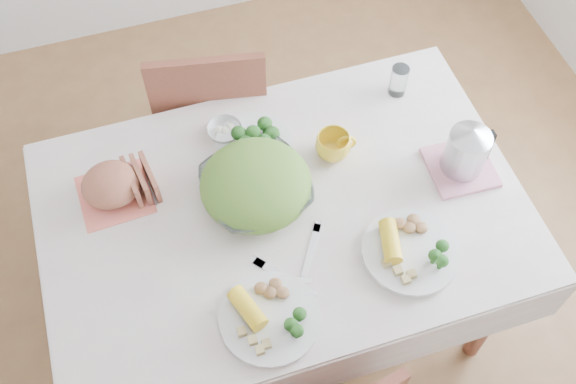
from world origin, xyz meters
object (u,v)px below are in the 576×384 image
object	(u,v)px
chair_far	(213,110)
yellow_mug	(333,146)
dinner_plate_left	(270,319)
electric_kettle	(468,146)
salad_bowl	(256,189)
dining_table	(284,265)
dinner_plate_right	(410,252)

from	to	relation	value
chair_far	yellow_mug	world-z (taller)	chair_far
dinner_plate_left	electric_kettle	world-z (taller)	electric_kettle
chair_far	salad_bowl	distance (m)	0.72
dining_table	electric_kettle	world-z (taller)	electric_kettle
dining_table	yellow_mug	world-z (taller)	yellow_mug
dinner_plate_left	yellow_mug	bearing A→B (deg)	53.58
dinner_plate_left	electric_kettle	bearing A→B (deg)	22.94
dinner_plate_left	electric_kettle	size ratio (longest dim) A/B	1.53
dining_table	dinner_plate_left	bearing A→B (deg)	-113.55
dining_table	dinner_plate_left	size ratio (longest dim) A/B	4.88
dinner_plate_left	dinner_plate_right	xyz separation A→B (m)	(0.46, 0.07, 0.00)
yellow_mug	electric_kettle	distance (m)	0.42
chair_far	yellow_mug	distance (m)	0.71
dinner_plate_right	electric_kettle	xyz separation A→B (m)	(0.28, 0.24, 0.11)
dining_table	dinner_plate_right	size ratio (longest dim) A/B	4.78
salad_bowl	electric_kettle	xyz separation A→B (m)	(0.66, -0.10, 0.08)
dinner_plate_left	chair_far	bearing A→B (deg)	86.10
dinner_plate_right	yellow_mug	bearing A→B (deg)	102.97
chair_far	yellow_mug	size ratio (longest dim) A/B	8.14
chair_far	salad_bowl	bearing A→B (deg)	101.61
dining_table	chair_far	size ratio (longest dim) A/B	1.48
salad_bowl	electric_kettle	distance (m)	0.67
chair_far	dining_table	bearing A→B (deg)	106.93
dining_table	salad_bowl	world-z (taller)	salad_bowl
dinner_plate_right	yellow_mug	world-z (taller)	yellow_mug
salad_bowl	yellow_mug	size ratio (longest dim) A/B	2.82
dinner_plate_right	dining_table	bearing A→B (deg)	139.53
chair_far	dinner_plate_left	bearing A→B (deg)	96.81
dining_table	dinner_plate_left	world-z (taller)	dinner_plate_left
electric_kettle	chair_far	bearing A→B (deg)	123.10
dining_table	dinner_plate_left	distance (m)	0.54
salad_bowl	dinner_plate_left	distance (m)	0.42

